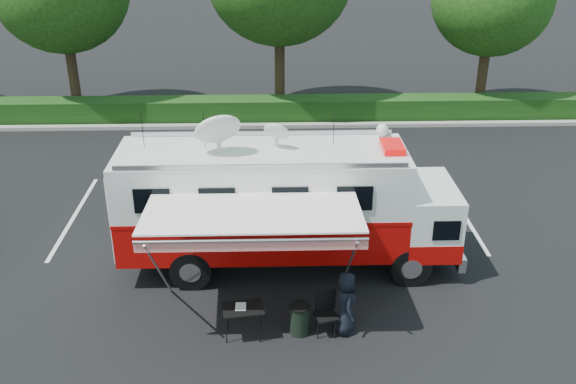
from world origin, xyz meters
name	(u,v)px	position (x,y,z in m)	size (l,w,h in m)	color
ground_plane	(289,264)	(0.00, 0.00, 0.00)	(120.00, 120.00, 0.00)	black
stall_lines	(270,213)	(-0.50, 3.00, 0.00)	(24.12, 5.50, 0.01)	silver
command_truck	(286,204)	(-0.08, 0.00, 1.78)	(8.68, 2.39, 4.17)	black
awning	(252,219)	(-0.85, -2.48, 2.68)	(4.74, 2.46, 2.86)	white
person	(344,331)	(1.18, -2.91, 0.00)	(0.74, 0.48, 1.52)	black
folding_table	(243,310)	(-1.09, -3.03, 0.71)	(0.98, 0.76, 0.76)	black
folding_chair	(326,308)	(0.75, -2.86, 0.59)	(0.58, 0.61, 1.00)	black
trash_bin	(300,319)	(0.16, -2.93, 0.37)	(0.49, 0.49, 0.73)	black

